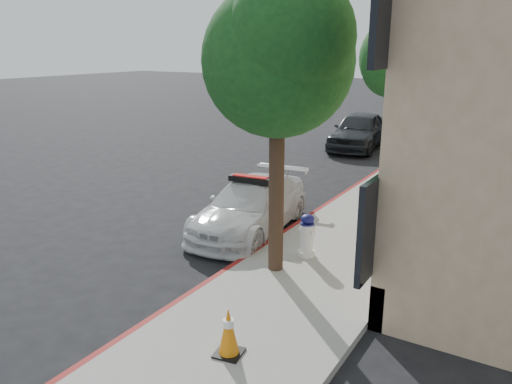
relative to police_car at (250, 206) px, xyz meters
The scene contains 11 objects.
ground 1.28m from the police_car, behind, with size 120.00×120.00×0.00m, color black.
sidewalk 10.38m from the police_car, 76.05° to the left, with size 3.20×50.00×0.15m, color gray.
curb_strip 10.12m from the police_car, 84.55° to the left, with size 0.12×50.00×0.15m, color maroon.
tree_near 4.51m from the police_car, 46.87° to the right, with size 2.92×2.82×5.62m.
tree_mid 7.23m from the police_car, 73.17° to the left, with size 2.77×2.64×5.43m.
tree_far 14.65m from the police_car, 82.58° to the left, with size 3.10×3.00×5.81m.
police_car is the anchor object (origin of this frame).
parked_car_mid 11.47m from the police_car, 96.56° to the left, with size 1.95×4.85×1.65m, color black.
parked_car_far 14.80m from the police_car, 89.61° to the left, with size 1.56×4.48×1.48m, color #162037.
fire_hydrant 2.31m from the police_car, 26.58° to the right, with size 0.40×0.36×0.94m.
traffic_cone 5.54m from the police_car, 61.50° to the right, with size 0.45×0.45×0.76m.
Camera 1 is at (7.39, -10.18, 4.52)m, focal length 35.00 mm.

